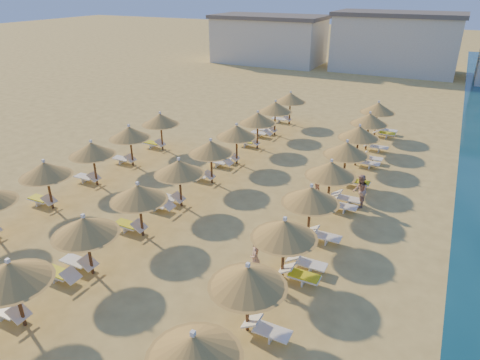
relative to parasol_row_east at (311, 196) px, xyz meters
The scene contains 9 objects.
ground 5.16m from the parasol_row_east, 151.14° to the right, with size 220.00×220.00×0.00m, color #DFBD62.
hotel_blocks 42.86m from the parasol_row_east, 92.24° to the left, with size 49.97×9.60×8.10m.
parasol_row_east is the anchor object (origin of this frame).
parasol_row_west 6.88m from the parasol_row_east, behind, with size 2.59×34.46×2.72m.
parasol_row_inland 12.78m from the parasol_row_east, behind, with size 2.59×18.52×2.72m.
loungers 5.25m from the parasol_row_east, behind, with size 15.70×33.38×0.66m.
beachgoer_a 3.98m from the parasol_row_east, 105.10° to the right, with size 0.62×0.40×1.69m, color tan.
beachgoer_c 4.84m from the parasol_row_east, 102.60° to the left, with size 0.92×0.38×1.57m, color tan.
beachgoer_b 4.48m from the parasol_row_east, 71.01° to the left, with size 0.86×0.67×1.78m, color tan.
Camera 1 is at (8.77, -13.98, 10.62)m, focal length 32.00 mm.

